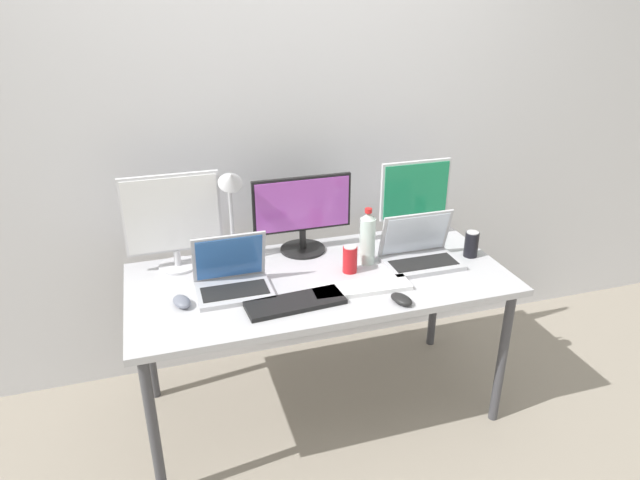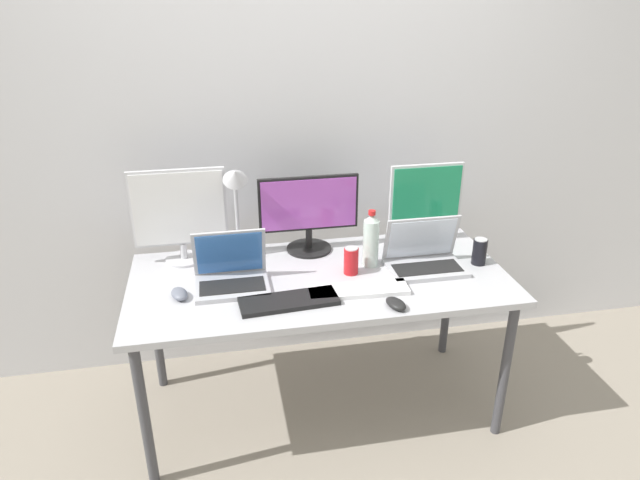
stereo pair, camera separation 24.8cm
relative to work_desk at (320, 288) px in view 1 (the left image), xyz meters
name	(u,v)px [view 1 (the left image)]	position (x,y,z in m)	size (l,w,h in m)	color
ground_plane	(320,406)	(0.00, 0.00, -0.68)	(16.00, 16.00, 0.00)	gray
wall_back	(285,124)	(0.00, 0.59, 0.62)	(7.00, 0.08, 2.60)	silver
work_desk	(320,288)	(0.00, 0.00, 0.00)	(1.69, 0.78, 0.74)	#424247
monitor_left	(173,219)	(-0.60, 0.28, 0.30)	(0.43, 0.18, 0.45)	silver
monitor_center	(302,212)	(0.00, 0.28, 0.26)	(0.48, 0.22, 0.38)	black
monitor_right	(415,197)	(0.58, 0.27, 0.28)	(0.37, 0.18, 0.41)	silver
laptop_silver	(232,278)	(-0.39, 0.00, 0.12)	(0.31, 0.24, 0.25)	#B7B7BC
laptop_secondary	(419,252)	(0.49, 0.00, 0.12)	(0.35, 0.23, 0.24)	#B7B7BC
keyboard_main	(362,288)	(0.13, -0.17, 0.07)	(0.43, 0.12, 0.02)	white
keyboard_aux	(295,303)	(-0.17, -0.21, 0.07)	(0.41, 0.14, 0.02)	black
mouse_by_keyboard	(182,302)	(-0.61, -0.07, 0.08)	(0.06, 0.11, 0.04)	slate
mouse_by_laptop	(401,299)	(0.25, -0.32, 0.08)	(0.06, 0.11, 0.03)	black
water_bottle	(367,238)	(0.25, 0.07, 0.19)	(0.07, 0.07, 0.27)	silver
soda_can_near_keyboard	(350,259)	(0.14, 0.01, 0.12)	(0.07, 0.07, 0.13)	red
soda_can_by_laptop	(471,244)	(0.75, -0.01, 0.12)	(0.07, 0.07, 0.13)	black
desk_lamp	(232,198)	(-0.34, 0.22, 0.39)	(0.11, 0.18, 0.49)	#B7B7BC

